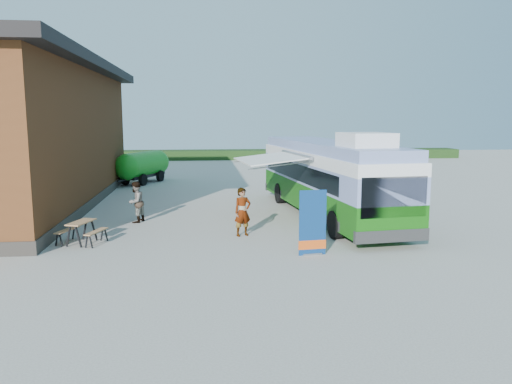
{
  "coord_description": "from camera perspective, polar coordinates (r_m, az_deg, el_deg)",
  "views": [
    {
      "loc": [
        -0.91,
        -16.92,
        4.61
      ],
      "look_at": [
        1.4,
        4.22,
        1.4
      ],
      "focal_mm": 35.0,
      "sensor_mm": 36.0,
      "label": 1
    }
  ],
  "objects": [
    {
      "name": "barn",
      "position": [
        28.59,
        -25.97,
        5.68
      ],
      "size": [
        9.6,
        21.2,
        7.5
      ],
      "color": "brown",
      "rests_on": "ground"
    },
    {
      "name": "ground",
      "position": [
        17.56,
        -3.08,
        -6.65
      ],
      "size": [
        100.0,
        100.0,
        0.0
      ],
      "primitive_type": "plane",
      "color": "#BCB7AD",
      "rests_on": "ground"
    },
    {
      "name": "hedge",
      "position": [
        55.79,
        2.98,
        4.34
      ],
      "size": [
        40.0,
        3.0,
        1.0
      ],
      "primitive_type": "cube",
      "color": "#264419",
      "rests_on": "ground"
    },
    {
      "name": "bus",
      "position": [
        23.41,
        8.18,
        1.89
      ],
      "size": [
        4.16,
        13.28,
        4.01
      ],
      "rotation": [
        0.0,
        0.0,
        0.11
      ],
      "color": "#1D6D12",
      "rests_on": "ground"
    },
    {
      "name": "picnic_table",
      "position": [
        19.36,
        -19.33,
        -3.81
      ],
      "size": [
        1.78,
        1.68,
        0.83
      ],
      "rotation": [
        0.0,
        0.0,
        -0.32
      ],
      "color": "tan",
      "rests_on": "ground"
    },
    {
      "name": "banner",
      "position": [
        16.83,
        6.48,
        -4.19
      ],
      "size": [
        0.96,
        0.25,
        2.21
      ],
      "rotation": [
        0.0,
        0.0,
        0.11
      ],
      "color": "navy",
      "rests_on": "ground"
    },
    {
      "name": "slurry_tanker",
      "position": [
        35.86,
        -12.81,
        3.02
      ],
      "size": [
        3.4,
        5.53,
        2.2
      ],
      "rotation": [
        0.0,
        0.0,
        -0.43
      ],
      "color": "#1B961E",
      "rests_on": "ground"
    },
    {
      "name": "person_a",
      "position": [
        19.41,
        -1.54,
        -2.29
      ],
      "size": [
        0.81,
        0.67,
        1.9
      ],
      "primitive_type": "imported",
      "rotation": [
        0.0,
        0.0,
        0.36
      ],
      "color": "#999999",
      "rests_on": "ground"
    },
    {
      "name": "awning",
      "position": [
        22.6,
        1.98,
        4.32
      ],
      "size": [
        3.08,
        4.48,
        0.52
      ],
      "rotation": [
        0.0,
        0.0,
        0.11
      ],
      "color": "white",
      "rests_on": "ground"
    },
    {
      "name": "person_b",
      "position": [
        22.52,
        -13.58,
        -1.12
      ],
      "size": [
        1.0,
        1.09,
        1.82
      ],
      "primitive_type": "imported",
      "rotation": [
        0.0,
        0.0,
        -2.02
      ],
      "color": "#999999",
      "rests_on": "ground"
    }
  ]
}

